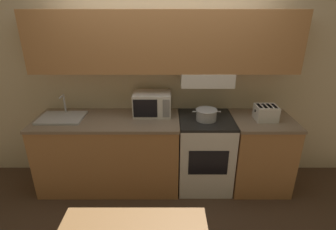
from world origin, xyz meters
TOP-DOWN VIEW (x-y plane):
  - ground_plane at (0.00, 0.00)m, footprint 16.00×16.00m
  - wall_back at (0.01, -0.07)m, footprint 5.43×0.38m
  - lower_counter_main at (-0.68, -0.34)m, footprint 1.70×0.69m
  - lower_counter_right_stub at (1.17, -0.34)m, footprint 0.71×0.69m
  - stove_range at (0.50, -0.33)m, footprint 0.64×0.66m
  - cooking_pot at (0.49, -0.37)m, footprint 0.33×0.25m
  - microwave at (-0.15, -0.20)m, footprint 0.45×0.33m
  - toaster at (1.18, -0.36)m, footprint 0.25×0.22m
  - sink_basin at (-1.21, -0.33)m, footprint 0.51×0.38m

SIDE VIEW (x-z plane):
  - ground_plane at x=0.00m, z-range 0.00..0.00m
  - stove_range at x=0.50m, z-range 0.00..0.91m
  - lower_counter_main at x=-0.68m, z-range 0.00..0.91m
  - lower_counter_right_stub at x=1.17m, z-range 0.00..0.91m
  - sink_basin at x=-1.21m, z-range 0.80..1.06m
  - cooking_pot at x=0.49m, z-range 0.91..1.05m
  - toaster at x=1.18m, z-range 0.91..1.08m
  - microwave at x=-0.15m, z-range 0.91..1.19m
  - wall_back at x=0.01m, z-range 0.24..2.79m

